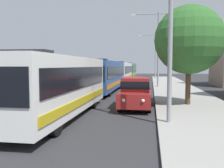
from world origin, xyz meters
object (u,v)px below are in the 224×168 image
streetlamp_near (171,3)px  roadside_tree (189,40)px  bus_second_in_line (105,75)px  bus_middle (121,72)px  streetlamp_mid (158,41)px  streetlamp_far (156,51)px  bus_lead (59,84)px  bus_fourth_in_line (128,70)px  box_truck_oncoming (119,69)px  white_suv (136,91)px

streetlamp_near → roadside_tree: bearing=73.7°
bus_second_in_line → bus_middle: bearing=90.0°
streetlamp_mid → streetlamp_far: size_ratio=1.02×
streetlamp_near → bus_second_in_line: bearing=112.1°
bus_middle → streetlamp_far: (5.40, 10.44, 3.66)m
bus_second_in_line → streetlamp_mid: size_ratio=1.40×
bus_lead → bus_fourth_in_line: 38.71m
streetlamp_near → streetlamp_far: 36.85m
bus_second_in_line → bus_lead: bearing=-90.0°
roadside_tree → streetlamp_mid: bearing=96.7°
bus_fourth_in_line → streetlamp_far: streetlamp_far is taller
bus_second_in_line → bus_fourth_in_line: same height
bus_lead → streetlamp_far: size_ratio=1.24×
bus_lead → bus_middle: size_ratio=0.87×
bus_second_in_line → bus_middle: 13.11m
box_truck_oncoming → streetlamp_near: (8.70, -48.93, 3.57)m
box_truck_oncoming → streetlamp_near: 49.82m
bus_second_in_line → bus_middle: (-0.00, 13.11, -0.00)m
streetlamp_near → roadside_tree: streetlamp_near is taller
streetlamp_mid → streetlamp_near: bearing=-90.0°
bus_second_in_line → bus_middle: same height
roadside_tree → bus_lead: bearing=-147.4°
bus_fourth_in_line → streetlamp_far: (5.40, -2.72, 3.66)m
box_truck_oncoming → streetlamp_mid: streetlamp_mid is taller
bus_second_in_line → streetlamp_near: 14.80m
bus_lead → bus_second_in_line: (0.00, 12.44, 0.00)m
streetlamp_mid → box_truck_oncoming: bearing=105.9°
streetlamp_near → streetlamp_far: size_ratio=0.99×
roadside_tree → bus_second_in_line: bearing=130.9°
bus_middle → box_truck_oncoming: bus_middle is taller
bus_second_in_line → roadside_tree: roadside_tree is taller
bus_lead → bus_middle: 25.54m
box_truck_oncoming → white_suv: bearing=-81.1°
bus_lead → box_truck_oncoming: size_ratio=1.37×
streetlamp_far → roadside_tree: bearing=-87.2°
bus_lead → streetlamp_far: bearing=81.5°
bus_middle → streetlamp_far: size_ratio=1.42×
white_suv → roadside_tree: roadside_tree is taller
streetlamp_near → roadside_tree: (1.55, 5.30, -1.04)m
bus_second_in_line → streetlamp_near: size_ratio=1.45×
bus_fourth_in_line → box_truck_oncoming: (-3.30, 9.35, 0.02)m
bus_middle → roadside_tree: size_ratio=1.91×
bus_middle → white_suv: bus_middle is taller
bus_fourth_in_line → roadside_tree: (6.95, -34.28, 2.55)m
bus_fourth_in_line → streetlamp_mid: streetlamp_mid is taller
bus_lead → bus_fourth_in_line: bearing=90.0°
white_suv → streetlamp_mid: bearing=83.1°
bus_lead → white_suv: bearing=43.1°
white_suv → streetlamp_far: (1.70, 32.52, 4.32)m
bus_middle → streetlamp_near: size_ratio=1.43×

